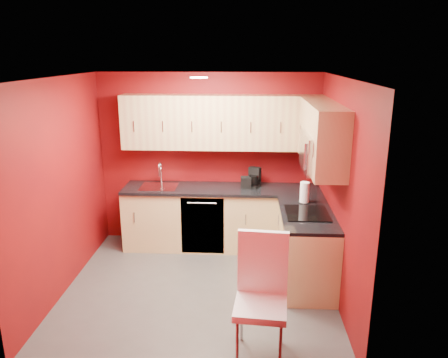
# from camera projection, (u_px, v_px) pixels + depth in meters

# --- Properties ---
(floor) EXTENTS (3.20, 3.20, 0.00)m
(floor) POSITION_uv_depth(u_px,v_px,m) (200.00, 287.00, 5.32)
(floor) COLOR #474542
(floor) RESTS_ON ground
(ceiling) EXTENTS (3.20, 3.20, 0.00)m
(ceiling) POSITION_uv_depth(u_px,v_px,m) (196.00, 78.00, 4.63)
(ceiling) COLOR white
(ceiling) RESTS_ON wall_back
(wall_back) EXTENTS (3.20, 0.00, 3.20)m
(wall_back) POSITION_uv_depth(u_px,v_px,m) (209.00, 159.00, 6.42)
(wall_back) COLOR maroon
(wall_back) RESTS_ON floor
(wall_front) EXTENTS (3.20, 0.00, 3.20)m
(wall_front) POSITION_uv_depth(u_px,v_px,m) (177.00, 245.00, 3.54)
(wall_front) COLOR maroon
(wall_front) RESTS_ON floor
(wall_left) EXTENTS (0.00, 3.00, 3.00)m
(wall_left) POSITION_uv_depth(u_px,v_px,m) (61.00, 188.00, 5.06)
(wall_left) COLOR maroon
(wall_left) RESTS_ON floor
(wall_right) EXTENTS (0.00, 3.00, 3.00)m
(wall_right) POSITION_uv_depth(u_px,v_px,m) (340.00, 192.00, 4.89)
(wall_right) COLOR maroon
(wall_right) RESTS_ON floor
(base_cabinets_back) EXTENTS (2.80, 0.60, 0.87)m
(base_cabinets_back) POSITION_uv_depth(u_px,v_px,m) (222.00, 219.00, 6.34)
(base_cabinets_back) COLOR #E6CB83
(base_cabinets_back) RESTS_ON floor
(base_cabinets_right) EXTENTS (0.60, 1.30, 0.87)m
(base_cabinets_right) POSITION_uv_depth(u_px,v_px,m) (306.00, 248.00, 5.38)
(base_cabinets_right) COLOR #E6CB83
(base_cabinets_right) RESTS_ON floor
(countertop_back) EXTENTS (2.80, 0.63, 0.04)m
(countertop_back) POSITION_uv_depth(u_px,v_px,m) (222.00, 189.00, 6.20)
(countertop_back) COLOR black
(countertop_back) RESTS_ON base_cabinets_back
(countertop_right) EXTENTS (0.63, 1.27, 0.04)m
(countertop_right) POSITION_uv_depth(u_px,v_px,m) (307.00, 214.00, 5.24)
(countertop_right) COLOR black
(countertop_right) RESTS_ON base_cabinets_right
(upper_cabinets_back) EXTENTS (2.80, 0.35, 0.75)m
(upper_cabinets_back) POSITION_uv_depth(u_px,v_px,m) (222.00, 122.00, 6.08)
(upper_cabinets_back) COLOR tan
(upper_cabinets_back) RESTS_ON wall_back
(upper_cabinets_right) EXTENTS (0.35, 1.55, 0.75)m
(upper_cabinets_right) POSITION_uv_depth(u_px,v_px,m) (321.00, 129.00, 5.15)
(upper_cabinets_right) COLOR tan
(upper_cabinets_right) RESTS_ON wall_right
(microwave) EXTENTS (0.42, 0.76, 0.42)m
(microwave) POSITION_uv_depth(u_px,v_px,m) (320.00, 152.00, 4.98)
(microwave) COLOR silver
(microwave) RESTS_ON upper_cabinets_right
(cooktop) EXTENTS (0.50, 0.55, 0.01)m
(cooktop) POSITION_uv_depth(u_px,v_px,m) (307.00, 213.00, 5.20)
(cooktop) COLOR black
(cooktop) RESTS_ON countertop_right
(sink) EXTENTS (0.52, 0.42, 0.35)m
(sink) POSITION_uv_depth(u_px,v_px,m) (159.00, 184.00, 6.25)
(sink) COLOR silver
(sink) RESTS_ON countertop_back
(dishwasher_front) EXTENTS (0.60, 0.02, 0.82)m
(dishwasher_front) POSITION_uv_depth(u_px,v_px,m) (203.00, 226.00, 6.08)
(dishwasher_front) COLOR black
(dishwasher_front) RESTS_ON base_cabinets_back
(downlight) EXTENTS (0.20, 0.20, 0.01)m
(downlight) POSITION_uv_depth(u_px,v_px,m) (199.00, 78.00, 4.92)
(downlight) COLOR white
(downlight) RESTS_ON ceiling
(coffee_maker) EXTENTS (0.24, 0.27, 0.28)m
(coffee_maker) POSITION_uv_depth(u_px,v_px,m) (253.00, 178.00, 6.20)
(coffee_maker) COLOR black
(coffee_maker) RESTS_ON countertop_back
(napkin_holder) EXTENTS (0.15, 0.15, 0.16)m
(napkin_holder) POSITION_uv_depth(u_px,v_px,m) (246.00, 183.00, 6.17)
(napkin_holder) COLOR black
(napkin_holder) RESTS_ON countertop_back
(paper_towel) EXTENTS (0.18, 0.18, 0.27)m
(paper_towel) POSITION_uv_depth(u_px,v_px,m) (304.00, 193.00, 5.54)
(paper_towel) COLOR white
(paper_towel) RESTS_ON countertop_right
(dining_chair) EXTENTS (0.52, 0.54, 1.17)m
(dining_chair) POSITION_uv_depth(u_px,v_px,m) (261.00, 300.00, 3.97)
(dining_chair) COLOR white
(dining_chair) RESTS_ON floor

